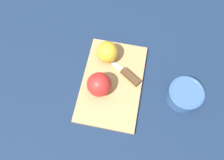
# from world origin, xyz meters

# --- Properties ---
(ground_plane) EXTENTS (4.00, 4.00, 0.00)m
(ground_plane) POSITION_xyz_m (0.00, 0.00, 0.00)
(ground_plane) COLOR #14233D
(cutting_board) EXTENTS (0.34, 0.24, 0.01)m
(cutting_board) POSITION_xyz_m (0.00, 0.00, 0.01)
(cutting_board) COLOR #A37A4C
(cutting_board) RESTS_ON ground_plane
(apple_half_left) EXTENTS (0.08, 0.08, 0.08)m
(apple_half_left) POSITION_xyz_m (-0.03, 0.04, 0.06)
(apple_half_left) COLOR red
(apple_half_left) RESTS_ON cutting_board
(apple_half_right) EXTENTS (0.08, 0.08, 0.08)m
(apple_half_right) POSITION_xyz_m (0.10, 0.03, 0.05)
(apple_half_right) COLOR gold
(apple_half_right) RESTS_ON cutting_board
(knife) EXTENTS (0.12, 0.15, 0.02)m
(knife) POSITION_xyz_m (0.03, -0.06, 0.02)
(knife) COLOR silver
(knife) RESTS_ON cutting_board
(bowl) EXTENTS (0.12, 0.12, 0.05)m
(bowl) POSITION_xyz_m (-0.02, -0.25, 0.03)
(bowl) COLOR #33517F
(bowl) RESTS_ON ground_plane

